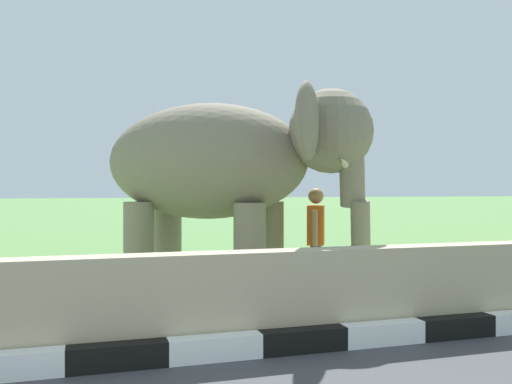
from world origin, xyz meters
name	(u,v)px	position (x,y,z in m)	size (l,w,h in m)	color
striped_curb	(65,361)	(-0.35, 3.77, 0.12)	(16.20, 0.20, 0.24)	white
barrier_parapet	(301,297)	(2.00, 4.07, 0.50)	(28.00, 0.36, 1.00)	tan
elephant	(228,165)	(1.80, 6.43, 1.99)	(3.94, 3.62, 3.01)	gray
person_handler	(316,237)	(3.08, 6.19, 0.93)	(0.39, 0.63, 1.66)	navy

